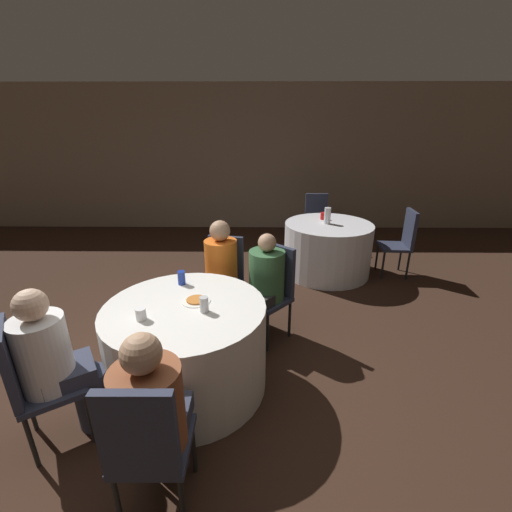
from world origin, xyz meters
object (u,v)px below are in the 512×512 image
chair_far_north (316,218)px  chair_far_east (403,238)px  chair_near_north (225,274)px  person_green_jacket (262,289)px  soda_can_blue (181,278)px  chair_near_northeast (273,285)px  bottle_far (327,216)px  soda_can_silver (204,304)px  table_near (188,347)px  person_orange_shirt (220,277)px  table_far (327,249)px  chair_near_southwest (30,377)px  chair_near_south (146,442)px  pizza_plate_near (196,300)px  person_white_shirt (60,365)px  person_floral_shirt (155,413)px

chair_far_north → chair_far_east: size_ratio=1.00×
chair_near_north → person_green_jacket: size_ratio=0.86×
soda_can_blue → chair_near_northeast: bearing=24.8°
chair_near_north → bottle_far: 1.90m
chair_near_northeast → soda_can_silver: (-0.55, -0.85, 0.25)m
table_near → person_green_jacket: size_ratio=1.14×
person_orange_shirt → bottle_far: person_orange_shirt is taller
table_far → chair_near_southwest: (-2.45, -2.94, 0.19)m
chair_near_south → pizza_plate_near: 1.16m
chair_far_east → soda_can_blue: bearing=128.9°
chair_near_northeast → chair_far_north: 2.76m
person_orange_shirt → pizza_plate_near: person_orange_shirt is taller
chair_near_south → soda_can_blue: (-0.11, 1.45, 0.25)m
chair_near_southwest → person_green_jacket: (1.49, 1.23, 0.01)m
chair_near_northeast → person_white_shirt: person_white_shirt is taller
table_near → chair_near_south: bearing=-89.4°
table_near → person_white_shirt: bearing=-146.6°
pizza_plate_near → soda_can_blue: soda_can_blue is taller
chair_near_north → chair_near_northeast: (0.52, -0.26, 0.00)m
chair_near_south → soda_can_silver: size_ratio=7.89×
chair_near_southwest → chair_near_south: size_ratio=1.00×
chair_far_east → soda_can_silver: (-2.44, -2.37, 0.25)m
person_orange_shirt → pizza_plate_near: size_ratio=5.13×
pizza_plate_near → person_floral_shirt: bearing=-94.1°
person_white_shirt → bottle_far: bearing=108.0°
chair_near_south → person_floral_shirt: 0.16m
person_orange_shirt → soda_can_blue: bearing=71.6°
chair_near_southwest → person_orange_shirt: person_orange_shirt is taller
table_far → pizza_plate_near: pizza_plate_near is taller
table_near → chair_far_north: size_ratio=1.32×
chair_near_southwest → pizza_plate_near: bearing=91.3°
person_floral_shirt → soda_can_silver: size_ratio=9.33×
person_green_jacket → pizza_plate_near: person_green_jacket is taller
person_orange_shirt → chair_near_northeast: bearing=-179.2°
table_near → bottle_far: bearing=57.0°
table_near → chair_near_south: (0.01, -1.06, 0.19)m
chair_near_north → person_floral_shirt: person_floral_shirt is taller
soda_can_silver → chair_far_east: bearing=44.2°
chair_near_northeast → chair_far_east: same height
chair_far_east → pizza_plate_near: bearing=134.9°
chair_near_northeast → chair_far_north: size_ratio=1.00×
chair_far_east → soda_can_blue: (-2.71, -1.90, 0.25)m
chair_near_south → person_green_jacket: size_ratio=0.86×
person_green_jacket → soda_can_silver: (-0.44, -0.73, 0.24)m
person_green_jacket → table_far: bearing=-76.2°
person_orange_shirt → person_floral_shirt: 1.77m
table_near → chair_far_east: bearing=41.3°
chair_near_south → bottle_far: 3.76m
chair_near_north → chair_near_southwest: (-1.09, -1.62, 0.00)m
chair_near_northeast → person_green_jacket: (-0.11, -0.12, 0.01)m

